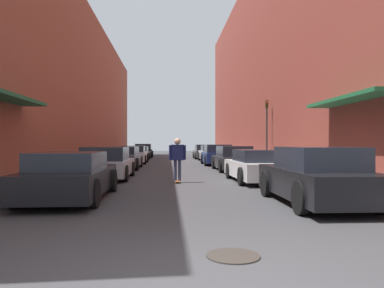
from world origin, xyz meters
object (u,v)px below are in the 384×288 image
object	(u,v)px
parked_car_left_2	(123,158)
parked_car_right_0	(316,177)
parked_car_left_5	(143,151)
parked_car_left_3	(134,155)
parked_car_left_4	(139,153)
parked_car_left_1	(106,164)
parked_car_right_3	(217,155)
parked_car_right_5	(204,152)
manhole_cover	(233,256)
parked_car_left_0	(71,176)
parked_car_right_4	(211,153)
parked_car_right_1	(258,166)
skateboarder	(177,155)
parked_car_right_2	(233,159)
traffic_light	(267,126)

from	to	relation	value
parked_car_left_2	parked_car_right_0	xyz separation A→B (m)	(6.17, -12.91, 0.03)
parked_car_left_2	parked_car_left_5	world-z (taller)	parked_car_left_5
parked_car_left_3	parked_car_left_4	size ratio (longest dim) A/B	1.04
parked_car_left_1	parked_car_left_3	distance (m)	11.98
parked_car_left_3	parked_car_right_3	xyz separation A→B (m)	(5.85, -2.30, 0.04)
parked_car_left_1	parked_car_left_4	xyz separation A→B (m)	(-0.02, 17.55, -0.04)
parked_car_left_4	parked_car_right_3	xyz separation A→B (m)	(5.91, -7.88, 0.08)
parked_car_left_1	parked_car_left_2	xyz separation A→B (m)	(-0.07, 6.06, 0.00)
parked_car_left_1	parked_car_right_5	bearing A→B (deg)	73.24
manhole_cover	parked_car_right_5	bearing A→B (deg)	85.15
parked_car_left_0	parked_car_right_4	world-z (taller)	parked_car_right_4
parked_car_right_1	manhole_cover	distance (m)	9.65
parked_car_left_0	parked_car_right_4	size ratio (longest dim) A/B	1.12
manhole_cover	parked_car_left_2	bearing A→B (deg)	101.60
parked_car_left_4	manhole_cover	world-z (taller)	parked_car_left_4
parked_car_left_5	manhole_cover	distance (m)	33.89
parked_car_right_0	skateboarder	xyz separation A→B (m)	(-3.20, 5.18, 0.36)
parked_car_left_4	skateboarder	world-z (taller)	skateboarder
parked_car_left_2	skateboarder	distance (m)	8.30
parked_car_left_2	parked_car_left_5	distance (m)	16.82
parked_car_left_4	skateboarder	bearing A→B (deg)	-81.38
parked_car_left_1	parked_car_right_2	xyz separation A→B (m)	(6.03, 4.22, 0.01)
manhole_cover	traffic_light	world-z (taller)	traffic_light
parked_car_left_1	parked_car_left_4	size ratio (longest dim) A/B	1.07
parked_car_right_4	parked_car_right_5	xyz separation A→B (m)	(-0.08, 5.15, 0.00)
parked_car_right_0	traffic_light	xyz separation A→B (m)	(2.39, 13.42, 1.86)
parked_car_left_4	parked_car_right_5	bearing A→B (deg)	21.74
parked_car_left_0	parked_car_left_1	world-z (taller)	parked_car_left_1
parked_car_right_5	manhole_cover	bearing A→B (deg)	-94.85
parked_car_left_3	parked_car_right_1	world-z (taller)	parked_car_left_3
parked_car_right_1	parked_car_right_2	world-z (taller)	parked_car_right_2
parked_car_right_0	manhole_cover	world-z (taller)	parked_car_right_0
parked_car_left_4	parked_car_right_4	bearing A→B (deg)	-24.24
parked_car_left_0	skateboarder	distance (m)	4.95
parked_car_left_1	traffic_light	world-z (taller)	traffic_light
manhole_cover	parked_car_left_5	bearing A→B (deg)	95.73
parked_car_right_1	parked_car_right_2	distance (m)	5.78
parked_car_left_1	parked_car_right_2	distance (m)	7.36
parked_car_left_1	parked_car_right_2	size ratio (longest dim) A/B	0.91
parked_car_left_3	skateboarder	bearing A→B (deg)	-78.16
parked_car_right_1	parked_car_right_2	size ratio (longest dim) A/B	0.92
parked_car_right_5	parked_car_right_4	bearing A→B (deg)	-89.16
parked_car_left_2	traffic_light	xyz separation A→B (m)	(8.56, 0.50, 1.89)
parked_car_left_2	parked_car_left_5	bearing A→B (deg)	89.71
parked_car_left_2	parked_car_right_3	distance (m)	6.97
parked_car_left_2	manhole_cover	xyz separation A→B (m)	(3.47, -16.89, -0.62)
parked_car_right_4	parked_car_right_5	distance (m)	5.15
parked_car_left_5	parked_car_right_3	bearing A→B (deg)	-66.02
parked_car_left_4	parked_car_left_0	bearing A→B (deg)	-89.95
parked_car_right_3	parked_car_right_4	bearing A→B (deg)	87.79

